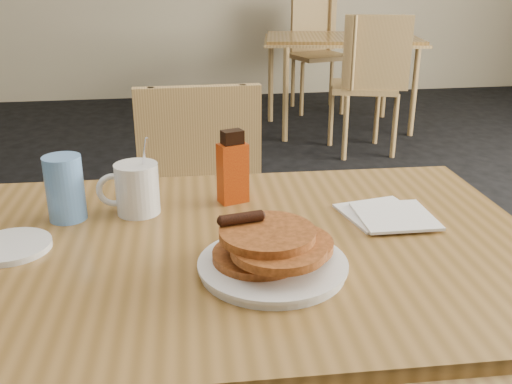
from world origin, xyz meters
TOP-DOWN VIEW (x-y plane):
  - main_table at (-0.05, -0.01)m, footprint 1.25×0.87m
  - neighbor_table at (1.22, 3.51)m, footprint 1.36×1.04m
  - chair_main_far at (-0.08, 0.72)m, footprint 0.41×0.41m
  - chair_neighbor_far at (1.21, 4.28)m, footprint 0.58×0.59m
  - chair_neighbor_near at (1.20, 2.76)m, footprint 0.55×0.56m
  - pancake_plate at (-0.01, -0.13)m, footprint 0.26×0.26m
  - coffee_mug at (-0.25, 0.17)m, footprint 0.13×0.09m
  - syrup_bottle at (-0.04, 0.20)m, footprint 0.07×0.06m
  - napkin_stack at (0.27, 0.06)m, footprint 0.19×0.20m
  - blue_tumbler at (-0.39, 0.16)m, footprint 0.09×0.09m
  - side_saucer at (-0.47, 0.03)m, footprint 0.16×0.16m

SIDE VIEW (x-z plane):
  - chair_main_far at x=-0.08m, z-range 0.09..0.98m
  - chair_neighbor_near at x=1.20m, z-range 0.10..1.07m
  - chair_neighbor_far at x=1.21m, z-range 0.10..1.14m
  - main_table at x=-0.05m, z-range 0.33..1.08m
  - neighbor_table at x=1.22m, z-range 0.33..1.08m
  - napkin_stack at x=0.27m, z-range 0.75..0.76m
  - side_saucer at x=-0.47m, z-range 0.75..0.76m
  - pancake_plate at x=-0.01m, z-range 0.73..0.83m
  - coffee_mug at x=-0.25m, z-range 0.72..0.89m
  - blue_tumbler at x=-0.39m, z-range 0.75..0.89m
  - syrup_bottle at x=-0.04m, z-range 0.74..0.91m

